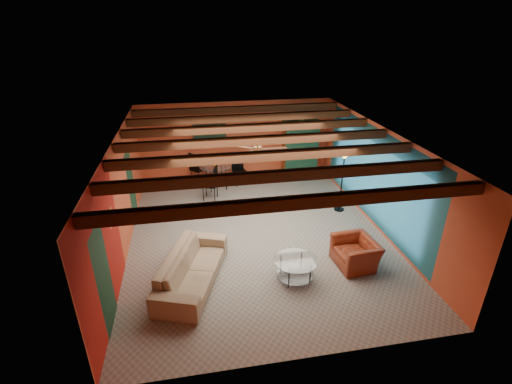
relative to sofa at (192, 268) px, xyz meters
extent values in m
cube|color=gray|center=(1.71, 1.64, -0.36)|extent=(6.50, 8.00, 0.01)
cube|color=silver|center=(1.71, 1.64, 2.34)|extent=(6.50, 8.00, 0.01)
cube|color=#CF512F|center=(1.71, 5.64, 0.99)|extent=(6.50, 0.02, 2.70)
cube|color=#AA1B13|center=(-1.54, 1.64, 0.99)|extent=(0.02, 8.00, 2.70)
cube|color=#286E75|center=(4.96, 1.64, 0.99)|extent=(0.02, 8.00, 2.70)
imported|color=#9A8063|center=(0.00, 0.00, 0.00)|extent=(1.72, 2.64, 0.72)
imported|color=maroon|center=(3.68, -0.03, -0.04)|extent=(0.94, 1.05, 0.64)
cube|color=brown|center=(3.91, 5.34, 0.63)|extent=(1.15, 0.60, 1.99)
cube|color=black|center=(0.81, 5.60, 1.29)|extent=(1.05, 0.03, 0.65)
imported|color=#26661E|center=(3.91, 5.34, 1.86)|extent=(0.50, 0.47, 0.46)
imported|color=orange|center=(0.91, 4.80, 0.85)|extent=(0.22, 0.22, 0.21)
camera|label=1|loc=(0.18, -6.59, 4.80)|focal=26.04mm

